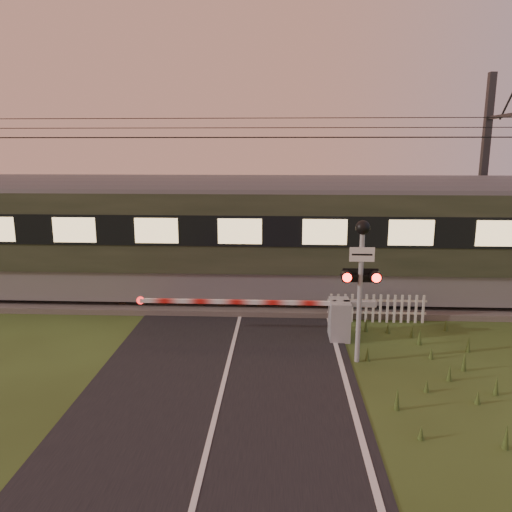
# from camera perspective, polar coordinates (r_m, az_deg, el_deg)

# --- Properties ---
(ground) EXTENTS (160.00, 160.00, 0.00)m
(ground) POSITION_cam_1_polar(r_m,az_deg,el_deg) (11.25, -3.94, -15.13)
(ground) COLOR #2F3C17
(ground) RESTS_ON ground
(road) EXTENTS (6.00, 140.00, 0.03)m
(road) POSITION_cam_1_polar(r_m,az_deg,el_deg) (11.04, -4.00, -15.64)
(road) COLOR black
(road) RESTS_ON ground
(track_bed) EXTENTS (140.00, 3.40, 0.39)m
(track_bed) POSITION_cam_1_polar(r_m,az_deg,el_deg) (17.23, -1.39, -4.98)
(track_bed) COLOR #47423D
(track_bed) RESTS_ON ground
(overhead_wires) EXTENTS (120.00, 0.62, 0.62)m
(overhead_wires) POSITION_cam_1_polar(r_m,az_deg,el_deg) (16.47, -1.50, 14.18)
(overhead_wires) COLOR black
(overhead_wires) RESTS_ON ground
(boom_gate) EXTENTS (6.63, 0.84, 1.11)m
(boom_gate) POSITION_cam_1_polar(r_m,az_deg,el_deg) (13.98, 8.26, -6.92)
(boom_gate) COLOR gray
(boom_gate) RESTS_ON ground
(crossing_signal) EXTENTS (0.90, 0.36, 3.52)m
(crossing_signal) POSITION_cam_1_polar(r_m,az_deg,el_deg) (12.08, 11.92, -1.16)
(crossing_signal) COLOR gray
(crossing_signal) RESTS_ON ground
(picket_fence) EXTENTS (2.97, 0.07, 0.87)m
(picket_fence) POSITION_cam_1_polar(r_m,az_deg,el_deg) (15.54, 13.64, -5.83)
(picket_fence) COLOR silver
(picket_fence) RESTS_ON ground
(catenary_mast) EXTENTS (0.24, 2.47, 7.76)m
(catenary_mast) POSITION_cam_1_polar(r_m,az_deg,el_deg) (20.06, 24.54, 7.87)
(catenary_mast) COLOR #2D2D30
(catenary_mast) RESTS_ON ground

